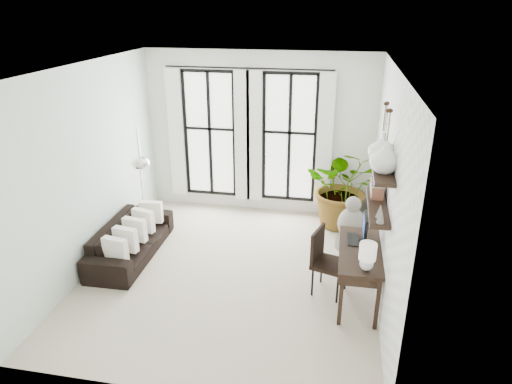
% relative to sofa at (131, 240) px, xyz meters
% --- Properties ---
extents(floor, '(5.00, 5.00, 0.00)m').
position_rel_sofa_xyz_m(floor, '(1.80, -0.21, -0.30)').
color(floor, '#BCAC95').
rests_on(floor, ground).
extents(ceiling, '(5.00, 5.00, 0.00)m').
position_rel_sofa_xyz_m(ceiling, '(1.80, -0.21, 2.90)').
color(ceiling, white).
rests_on(ceiling, wall_back).
extents(wall_left, '(0.00, 5.00, 5.00)m').
position_rel_sofa_xyz_m(wall_left, '(-0.45, -0.21, 1.30)').
color(wall_left, silver).
rests_on(wall_left, floor).
extents(wall_right, '(0.00, 5.00, 5.00)m').
position_rel_sofa_xyz_m(wall_right, '(4.05, -0.21, 1.30)').
color(wall_right, white).
rests_on(wall_right, floor).
extents(wall_back, '(4.50, 0.00, 4.50)m').
position_rel_sofa_xyz_m(wall_back, '(1.80, 2.29, 1.30)').
color(wall_back, white).
rests_on(wall_back, floor).
extents(windows, '(3.26, 0.13, 2.65)m').
position_rel_sofa_xyz_m(windows, '(1.60, 2.22, 1.26)').
color(windows, white).
rests_on(windows, wall_back).
extents(wall_shelves, '(0.25, 1.30, 0.60)m').
position_rel_sofa_xyz_m(wall_shelves, '(3.91, -0.52, 1.43)').
color(wall_shelves, black).
rests_on(wall_shelves, wall_right).
extents(sofa, '(0.82, 2.05, 0.60)m').
position_rel_sofa_xyz_m(sofa, '(0.00, 0.00, 0.00)').
color(sofa, black).
rests_on(sofa, floor).
extents(throw_pillows, '(0.40, 1.52, 0.40)m').
position_rel_sofa_xyz_m(throw_pillows, '(0.10, -0.00, 0.20)').
color(throw_pillows, white).
rests_on(throw_pillows, sofa).
extents(plant, '(1.58, 1.41, 1.60)m').
position_rel_sofa_xyz_m(plant, '(3.50, 1.84, 0.50)').
color(plant, '#2D7228').
rests_on(plant, floor).
extents(desk, '(0.59, 1.39, 1.21)m').
position_rel_sofa_xyz_m(desk, '(3.74, -0.61, 0.46)').
color(desk, black).
rests_on(desk, floor).
extents(desk_chair, '(0.60, 0.60, 1.01)m').
position_rel_sofa_xyz_m(desk_chair, '(3.26, -0.44, 0.28)').
color(desk_chair, black).
rests_on(desk_chair, floor).
extents(arc_lamp, '(0.71, 1.10, 2.16)m').
position_rel_sofa_xyz_m(arc_lamp, '(0.10, 0.44, 1.37)').
color(arc_lamp, silver).
rests_on(arc_lamp, floor).
extents(buddha, '(0.53, 0.53, 0.96)m').
position_rel_sofa_xyz_m(buddha, '(3.66, 0.97, 0.11)').
color(buddha, gray).
rests_on(buddha, floor).
extents(vase_a, '(0.37, 0.37, 0.38)m').
position_rel_sofa_xyz_m(vase_a, '(3.91, -0.81, 1.97)').
color(vase_a, white).
rests_on(vase_a, shelf_upper).
extents(vase_b, '(0.37, 0.37, 0.38)m').
position_rel_sofa_xyz_m(vase_b, '(3.91, -0.41, 1.97)').
color(vase_b, white).
rests_on(vase_b, shelf_upper).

